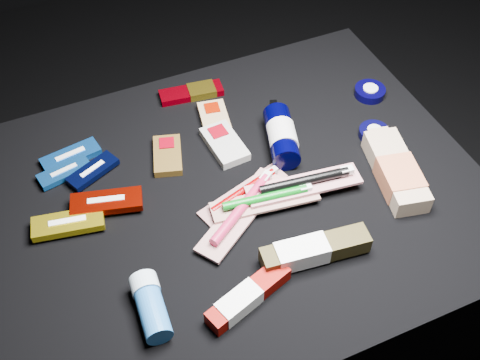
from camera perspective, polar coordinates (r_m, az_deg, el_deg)
name	(u,v)px	position (r m, az deg, el deg)	size (l,w,h in m)	color
ground	(236,295)	(1.52, -0.37, -10.87)	(3.00, 3.00, 0.00)	black
cloth_table	(236,250)	(1.35, -0.41, -6.62)	(0.98, 0.78, 0.40)	black
luna_bar_0	(71,156)	(1.30, -15.74, 2.17)	(0.13, 0.06, 0.02)	blue
luna_bar_1	(64,172)	(1.27, -16.31, 0.72)	(0.11, 0.06, 0.01)	#1558AF
luna_bar_2	(93,171)	(1.25, -13.79, 0.84)	(0.11, 0.08, 0.01)	black
luna_bar_3	(68,223)	(1.17, -15.99, -3.98)	(0.14, 0.07, 0.02)	gold
luna_bar_4	(107,202)	(1.18, -12.53, -2.06)	(0.14, 0.08, 0.02)	#760C02
clif_bar_0	(167,154)	(1.26, -6.89, 2.48)	(0.09, 0.12, 0.02)	#4E3713
clif_bar_1	(224,143)	(1.27, -1.57, 3.57)	(0.07, 0.12, 0.02)	#A5A59F
clif_bar_2	(214,118)	(1.33, -2.45, 5.87)	(0.08, 0.12, 0.02)	tan
power_bar	(195,92)	(1.40, -4.31, 8.32)	(0.15, 0.06, 0.02)	#85000B
lotion_bottle	(281,136)	(1.26, 3.95, 4.20)	(0.10, 0.19, 0.06)	black
cream_tin_upper	(370,92)	(1.42, 12.21, 8.19)	(0.07, 0.07, 0.02)	black
cream_tin_lower	(374,133)	(1.33, 12.59, 4.39)	(0.07, 0.07, 0.02)	black
bodywash_bottle	(396,172)	(1.24, 14.59, 0.74)	(0.11, 0.22, 0.04)	tan
deodorant_stick	(151,306)	(1.03, -8.47, -11.70)	(0.06, 0.12, 0.05)	#2364AD
toothbrush_pack_0	(244,192)	(1.18, 0.42, -1.17)	(0.20, 0.10, 0.02)	#A9A29D
toothbrush_pack_1	(242,210)	(1.14, 0.17, -2.84)	(0.23, 0.18, 0.03)	beige
toothbrush_pack_2	(266,199)	(1.15, 2.53, -1.85)	(0.22, 0.08, 0.02)	#BDB7B0
toothbrush_pack_3	(306,183)	(1.18, 6.24, -0.25)	(0.23, 0.08, 0.03)	silver
toothpaste_carton_red	(245,298)	(1.04, 0.50, -11.14)	(0.17, 0.09, 0.03)	#7C0500
toothpaste_carton_green	(310,251)	(1.09, 6.69, -6.70)	(0.20, 0.07, 0.04)	#312A0F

